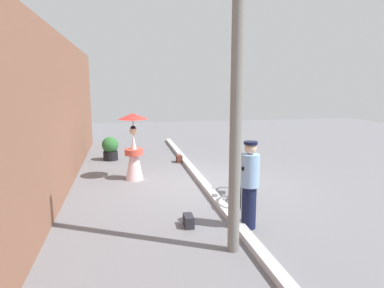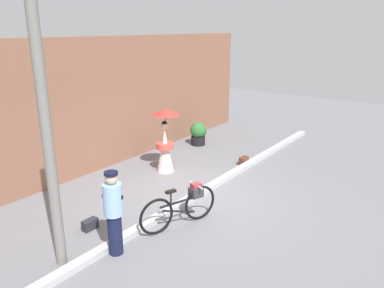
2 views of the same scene
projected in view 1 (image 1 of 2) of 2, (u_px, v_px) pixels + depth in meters
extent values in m
plane|color=slate|center=(203.00, 185.00, 8.81)|extent=(30.00, 30.00, 0.00)
cube|color=brown|center=(54.00, 116.00, 7.81)|extent=(14.00, 0.40, 3.71)
cube|color=#B2B2B7|center=(203.00, 183.00, 8.80)|extent=(14.00, 0.20, 0.12)
torus|color=black|center=(239.00, 178.00, 8.12)|extent=(0.74, 0.29, 0.76)
torus|color=black|center=(240.00, 191.00, 7.08)|extent=(0.74, 0.29, 0.76)
cube|color=black|center=(239.00, 177.00, 7.57)|extent=(0.86, 0.31, 0.04)
cube|color=black|center=(239.00, 186.00, 7.61)|extent=(0.75, 0.27, 0.28)
cylinder|color=black|center=(240.00, 173.00, 7.37)|extent=(0.03, 0.03, 0.32)
cube|color=black|center=(240.00, 166.00, 7.34)|extent=(0.24, 0.15, 0.05)
cylinder|color=silver|center=(239.00, 161.00, 7.94)|extent=(0.18, 0.47, 0.03)
cube|color=#333338|center=(239.00, 167.00, 7.97)|extent=(0.32, 0.29, 0.20)
cube|color=maroon|center=(239.00, 162.00, 7.95)|extent=(0.24, 0.21, 0.14)
cylinder|color=#141938|center=(249.00, 207.00, 6.15)|extent=(0.26, 0.26, 0.78)
cylinder|color=#8CB2E0|center=(250.00, 170.00, 6.03)|extent=(0.34, 0.34, 0.58)
sphere|color=#D8B293|center=(251.00, 148.00, 5.96)|extent=(0.21, 0.21, 0.21)
cylinder|color=black|center=(251.00, 143.00, 5.94)|extent=(0.24, 0.24, 0.05)
cube|color=black|center=(250.00, 167.00, 6.02)|extent=(0.20, 0.36, 0.06)
cone|color=silver|center=(134.00, 157.00, 9.24)|extent=(0.48, 0.48, 1.23)
cylinder|color=#D14C3D|center=(134.00, 152.00, 9.21)|extent=(0.49, 0.49, 0.16)
sphere|color=beige|center=(133.00, 131.00, 9.11)|extent=(0.20, 0.20, 0.20)
sphere|color=black|center=(133.00, 128.00, 9.10)|extent=(0.15, 0.15, 0.15)
cylinder|color=olive|center=(133.00, 126.00, 9.15)|extent=(0.02, 0.02, 0.55)
cone|color=red|center=(133.00, 116.00, 9.11)|extent=(0.78, 0.78, 0.16)
cylinder|color=black|center=(111.00, 156.00, 11.69)|extent=(0.49, 0.49, 0.30)
sphere|color=#2D6B33|center=(110.00, 145.00, 11.63)|extent=(0.55, 0.55, 0.55)
sphere|color=#2D6B33|center=(113.00, 146.00, 11.79)|extent=(0.30, 0.30, 0.30)
cube|color=#26262D|center=(189.00, 221.00, 6.24)|extent=(0.32, 0.16, 0.21)
cube|color=black|center=(191.00, 218.00, 6.24)|extent=(0.27, 0.06, 0.08)
cube|color=#592D23|center=(179.00, 159.00, 11.37)|extent=(0.31, 0.17, 0.23)
cube|color=#47241C|center=(181.00, 157.00, 11.37)|extent=(0.27, 0.06, 0.08)
cylinder|color=slate|center=(236.00, 96.00, 4.95)|extent=(0.18, 0.18, 4.80)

